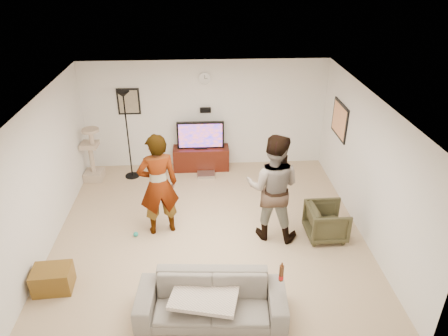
{
  "coord_description": "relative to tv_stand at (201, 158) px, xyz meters",
  "views": [
    {
      "loc": [
        -0.1,
        -6.26,
        4.6
      ],
      "look_at": [
        0.28,
        0.2,
        1.2
      ],
      "focal_mm": 33.48,
      "sensor_mm": 36.0,
      "label": 1
    }
  ],
  "objects": [
    {
      "name": "floor",
      "position": [
        0.13,
        -2.5,
        -0.28
      ],
      "size": [
        5.5,
        5.5,
        0.02
      ],
      "primitive_type": "cube",
      "color": "tan",
      "rests_on": "ground"
    },
    {
      "name": "ceiling",
      "position": [
        0.13,
        -2.5,
        2.24
      ],
      "size": [
        5.5,
        5.5,
        0.02
      ],
      "primitive_type": "cube",
      "color": "white",
      "rests_on": "wall_back"
    },
    {
      "name": "wall_back",
      "position": [
        0.13,
        0.25,
        0.98
      ],
      "size": [
        5.5,
        0.04,
        2.5
      ],
      "primitive_type": "cube",
      "color": "white",
      "rests_on": "floor"
    },
    {
      "name": "wall_front",
      "position": [
        0.13,
        -5.25,
        0.98
      ],
      "size": [
        5.5,
        0.04,
        2.5
      ],
      "primitive_type": "cube",
      "color": "white",
      "rests_on": "floor"
    },
    {
      "name": "wall_left",
      "position": [
        -2.62,
        -2.5,
        0.98
      ],
      "size": [
        0.04,
        5.5,
        2.5
      ],
      "primitive_type": "cube",
      "color": "white",
      "rests_on": "floor"
    },
    {
      "name": "wall_right",
      "position": [
        2.88,
        -2.5,
        0.98
      ],
      "size": [
        0.04,
        5.5,
        2.5
      ],
      "primitive_type": "cube",
      "color": "white",
      "rests_on": "floor"
    },
    {
      "name": "wall_clock",
      "position": [
        0.13,
        0.22,
        1.83
      ],
      "size": [
        0.26,
        0.04,
        0.26
      ],
      "primitive_type": "cylinder",
      "rotation": [
        1.57,
        0.0,
        0.0
      ],
      "color": "white",
      "rests_on": "wall_back"
    },
    {
      "name": "wall_speaker",
      "position": [
        0.13,
        0.19,
        1.11
      ],
      "size": [
        0.25,
        0.1,
        0.1
      ],
      "primitive_type": "cube",
      "color": "black",
      "rests_on": "wall_back"
    },
    {
      "name": "picture_back",
      "position": [
        -1.57,
        0.23,
        1.33
      ],
      "size": [
        0.42,
        0.03,
        0.52
      ],
      "primitive_type": "cube",
      "color": "gray",
      "rests_on": "wall_back"
    },
    {
      "name": "picture_right",
      "position": [
        2.86,
        -0.9,
        1.23
      ],
      "size": [
        0.03,
        0.78,
        0.62
      ],
      "primitive_type": "cube",
      "color": "#F99B65",
      "rests_on": "wall_right"
    },
    {
      "name": "tv_stand",
      "position": [
        0.0,
        0.0,
        0.0
      ],
      "size": [
        1.28,
        0.45,
        0.54
      ],
      "primitive_type": "cube",
      "color": "#361008",
      "rests_on": "floor"
    },
    {
      "name": "console_box",
      "position": [
        0.1,
        -0.4,
        -0.23
      ],
      "size": [
        0.4,
        0.3,
        0.07
      ],
      "primitive_type": "cube",
      "color": "#B6B6B6",
      "rests_on": "floor"
    },
    {
      "name": "tv",
      "position": [
        0.0,
        0.0,
        0.58
      ],
      "size": [
        1.07,
        0.08,
        0.63
      ],
      "primitive_type": "cube",
      "color": "black",
      "rests_on": "tv_stand"
    },
    {
      "name": "tv_screen",
      "position": [
        0.0,
        -0.04,
        0.58
      ],
      "size": [
        0.98,
        0.01,
        0.56
      ],
      "primitive_type": "cube",
      "color": "#E25716",
      "rests_on": "tv"
    },
    {
      "name": "floor_lamp",
      "position": [
        -1.58,
        -0.3,
        0.73
      ],
      "size": [
        0.32,
        0.32,
        1.99
      ],
      "primitive_type": "cylinder",
      "color": "black",
      "rests_on": "floor"
    },
    {
      "name": "cat_tree",
      "position": [
        -2.4,
        -0.39,
        0.35
      ],
      "size": [
        0.42,
        0.42,
        1.24
      ],
      "primitive_type": "cube",
      "rotation": [
        0.0,
        0.0,
        -0.06
      ],
      "color": "tan",
      "rests_on": "floor"
    },
    {
      "name": "person_left",
      "position": [
        -0.75,
        -2.42,
        0.69
      ],
      "size": [
        0.8,
        0.63,
        1.92
      ],
      "primitive_type": "imported",
      "rotation": [
        0.0,
        0.0,
        3.4
      ],
      "color": "#BEBEBE",
      "rests_on": "floor"
    },
    {
      "name": "person_right",
      "position": [
        1.22,
        -2.66,
        0.71
      ],
      "size": [
        1.13,
        0.99,
        1.96
      ],
      "primitive_type": "imported",
      "rotation": [
        0.0,
        0.0,
        2.84
      ],
      "color": "#335E8F",
      "rests_on": "floor"
    },
    {
      "name": "sofa",
      "position": [
        0.1,
        -4.5,
        0.03
      ],
      "size": [
        2.11,
        0.95,
        0.6
      ],
      "primitive_type": "imported",
      "rotation": [
        0.0,
        0.0,
        -0.07
      ],
      "color": "slate",
      "rests_on": "floor"
    },
    {
      "name": "throw_blanket",
      "position": [
        0.01,
        -4.5,
        0.14
      ],
      "size": [
        1.04,
        0.89,
        0.06
      ],
      "primitive_type": "cube",
      "rotation": [
        0.0,
        0.0,
        -0.23
      ],
      "color": "beige",
      "rests_on": "sofa"
    },
    {
      "name": "beer_bottle",
      "position": [
        1.05,
        -4.5,
        0.46
      ],
      "size": [
        0.06,
        0.06,
        0.25
      ],
      "primitive_type": "cylinder",
      "color": "#4F2A14",
      "rests_on": "sofa"
    },
    {
      "name": "armchair",
      "position": [
        2.2,
        -2.77,
        0.05
      ],
      "size": [
        0.7,
        0.69,
        0.63
      ],
      "primitive_type": "imported",
      "rotation": [
        0.0,
        0.0,
        1.59
      ],
      "color": "#373520",
      "rests_on": "floor"
    },
    {
      "name": "side_table",
      "position": [
        -2.27,
        -3.83,
        -0.08
      ],
      "size": [
        0.59,
        0.46,
        0.38
      ],
      "primitive_type": "cube",
      "rotation": [
        0.0,
        0.0,
        0.06
      ],
      "color": "#5A3E13",
      "rests_on": "floor"
    },
    {
      "name": "toy_ball",
      "position": [
        -1.21,
        -2.58,
        -0.22
      ],
      "size": [
        0.09,
        0.09,
        0.09
      ],
      "primitive_type": "sphere",
      "color": "teal",
      "rests_on": "floor"
    }
  ]
}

